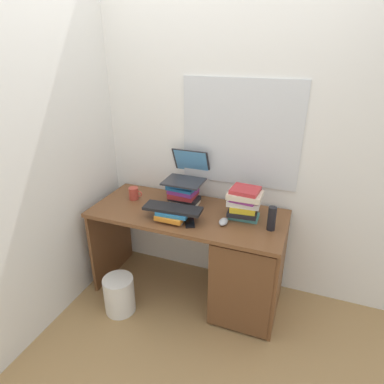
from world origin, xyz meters
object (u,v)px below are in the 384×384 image
(cell_phone, at_px, (190,223))
(wastebasket, at_px, (119,295))
(book_stack_keyboard_riser, at_px, (173,214))
(computer_mouse, at_px, (223,222))
(desk, at_px, (233,262))
(book_stack_side, at_px, (244,203))
(keyboard, at_px, (173,208))
(mug, at_px, (134,193))
(laptop, at_px, (187,173))
(water_bottle, at_px, (272,219))
(book_stack_tall, at_px, (183,193))

(cell_phone, bearing_deg, wastebasket, -178.65)
(book_stack_keyboard_riser, relative_size, computer_mouse, 2.27)
(desk, relative_size, wastebasket, 4.94)
(book_stack_side, height_order, cell_phone, book_stack_side)
(keyboard, height_order, wastebasket, keyboard)
(book_stack_keyboard_riser, distance_m, mug, 0.48)
(desk, bearing_deg, wastebasket, -154.74)
(mug, bearing_deg, cell_phone, -20.43)
(book_stack_keyboard_riser, distance_m, wastebasket, 0.78)
(laptop, distance_m, cell_phone, 0.45)
(water_bottle, relative_size, wastebasket, 0.57)
(book_stack_keyboard_riser, bearing_deg, keyboard, 147.05)
(book_stack_side, distance_m, mug, 0.91)
(mug, relative_size, cell_phone, 0.86)
(book_stack_side, height_order, keyboard, book_stack_side)
(cell_phone, relative_size, wastebasket, 0.46)
(book_stack_keyboard_riser, bearing_deg, water_bottle, 9.20)
(book_stack_side, bearing_deg, wastebasket, -151.10)
(computer_mouse, height_order, cell_phone, computer_mouse)
(desk, bearing_deg, laptop, 154.07)
(water_bottle, bearing_deg, book_stack_side, 156.41)
(water_bottle, bearing_deg, laptop, 161.78)
(book_stack_side, xyz_separation_m, wastebasket, (-0.83, -0.46, -0.73))
(cell_phone, bearing_deg, keyboard, 149.67)
(book_stack_tall, bearing_deg, cell_phone, -60.02)
(book_stack_keyboard_riser, bearing_deg, desk, 15.62)
(mug, distance_m, water_bottle, 1.13)
(book_stack_keyboard_riser, height_order, book_stack_side, book_stack_side)
(desk, xyz_separation_m, book_stack_keyboard_riser, (-0.43, -0.12, 0.38))
(book_stack_tall, height_order, cell_phone, book_stack_tall)
(book_stack_tall, distance_m, book_stack_keyboard_riser, 0.28)
(laptop, distance_m, computer_mouse, 0.52)
(book_stack_tall, bearing_deg, water_bottle, -12.91)
(desk, bearing_deg, mug, 174.66)
(keyboard, xyz_separation_m, computer_mouse, (0.36, 0.07, -0.07))
(wastebasket, bearing_deg, laptop, 61.04)
(book_stack_side, relative_size, cell_phone, 1.81)
(book_stack_side, relative_size, wastebasket, 0.82)
(desk, distance_m, water_bottle, 0.50)
(keyboard, height_order, computer_mouse, keyboard)
(keyboard, relative_size, wastebasket, 1.41)
(desk, xyz_separation_m, book_stack_tall, (-0.46, 0.15, 0.43))
(keyboard, bearing_deg, wastebasket, -148.03)
(desk, xyz_separation_m, book_stack_side, (0.04, 0.08, 0.47))
(mug, bearing_deg, wastebasket, -79.98)
(computer_mouse, bearing_deg, wastebasket, -155.95)
(computer_mouse, height_order, water_bottle, water_bottle)
(water_bottle, height_order, cell_phone, water_bottle)
(laptop, height_order, water_bottle, laptop)
(laptop, distance_m, mug, 0.47)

